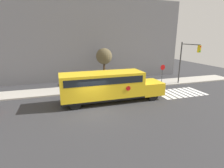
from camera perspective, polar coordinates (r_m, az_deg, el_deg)
The scene contains 8 objects.
ground_plane at distance 15.51m, azimuth -5.79°, elevation -8.55°, with size 60.00×60.00×0.00m, color #333335.
sidewalk_strip at distance 21.53m, azimuth -9.29°, elevation -1.64°, with size 44.00×3.00×0.15m.
building_backdrop at distance 27.09m, azimuth -11.85°, elevation 13.87°, with size 32.00×4.00×11.53m.
crosswalk_stripes at distance 21.56m, azimuth 21.22°, elevation -2.66°, with size 5.40×3.20×0.01m.
school_bus at distance 16.94m, azimuth -1.49°, elevation -0.39°, with size 10.18×2.57×2.95m.
stop_sign at distance 23.94m, azimuth 16.12°, elevation 3.85°, with size 0.67×0.10×2.71m.
traffic_light at distance 24.19m, azimuth 23.01°, elevation 7.96°, with size 0.28×3.26×5.58m.
tree_near_sidewalk at distance 23.77m, azimuth -2.60°, elevation 8.90°, with size 2.16×2.16×4.78m.
Camera 1 is at (-2.71, -13.96, 6.20)m, focal length 28.00 mm.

